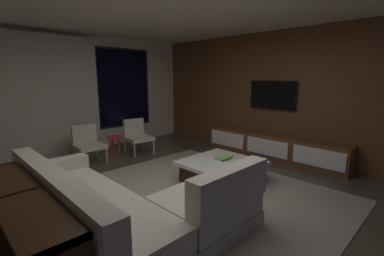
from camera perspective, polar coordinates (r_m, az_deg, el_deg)
floor at (r=3.91m, az=-2.72°, el=-15.36°), size 9.20×9.20×0.00m
back_wall_with_window at (r=6.65m, az=-24.75°, el=6.57°), size 6.60×0.30×2.70m
media_wall at (r=6.01m, az=19.55°, el=6.65°), size 0.12×7.80×2.70m
area_rug at (r=4.06m, az=2.04°, el=-14.20°), size 3.20×3.80×0.01m
sectional_couch at (r=3.15m, az=-14.90°, el=-16.65°), size 1.98×2.50×0.82m
coffee_table at (r=4.49m, az=6.37°, el=-9.24°), size 1.16×1.16×0.36m
book_stack_on_coffee_table at (r=4.56m, az=6.82°, el=-6.33°), size 0.30×0.19×0.05m
accent_chair_near_window at (r=6.21m, az=-11.77°, el=-1.37°), size 0.60×0.62×0.78m
accent_chair_by_curtain at (r=5.79m, az=-21.59°, el=-2.82°), size 0.56×0.58×0.78m
side_stool at (r=6.01m, az=-16.40°, el=-2.58°), size 0.32×0.32×0.46m
media_console at (r=5.95m, az=17.21°, el=-3.98°), size 0.46×3.10×0.52m
mounted_tv at (r=6.03m, az=16.95°, el=6.81°), size 0.05×1.07×0.62m
console_table_behind_couch at (r=2.94m, az=-32.78°, el=-17.50°), size 0.40×2.10×0.74m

